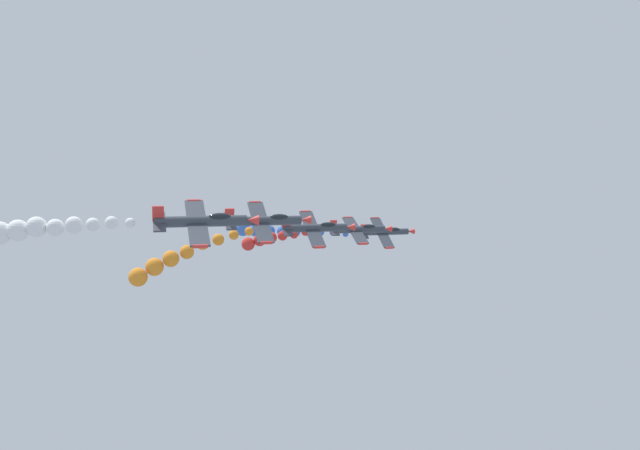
{
  "coord_description": "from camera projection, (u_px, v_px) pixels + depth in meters",
  "views": [
    {
      "loc": [
        91.98,
        -23.02,
        148.31
      ],
      "look_at": [
        0.0,
        0.0,
        139.35
      ],
      "focal_mm": 38.48,
      "sensor_mm": 36.0,
      "label": 1
    }
  ],
  "objects": [
    {
      "name": "smoke_trail_lead",
      "position": [
        269.0,
        230.0,
        120.14
      ],
      "size": [
        6.33,
        19.36,
        2.75
      ],
      "color": "blue"
    },
    {
      "name": "airplane_right_inner",
      "position": [
        316.0,
        228.0,
        94.91
      ],
      "size": [
        8.7,
        10.35,
        4.62
      ],
      "rotation": [
        0.0,
        0.47,
        0.0
      ],
      "color": "#333842"
    },
    {
      "name": "smoke_trail_left_inner",
      "position": [
        267.0,
        239.0,
        105.72
      ],
      "size": [
        2.21,
        12.15,
        3.27
      ],
      "color": "red"
    },
    {
      "name": "airplane_lead",
      "position": [
        385.0,
        232.0,
        122.3
      ],
      "size": [
        8.5,
        10.35,
        5.02
      ],
      "rotation": [
        0.0,
        0.51,
        0.0
      ],
      "color": "#333842"
    },
    {
      "name": "airplane_right_outer",
      "position": [
        203.0,
        221.0,
        67.29
      ],
      "size": [
        8.89,
        10.35,
        4.19
      ],
      "rotation": [
        0.0,
        0.42,
        0.0
      ],
      "color": "#333842"
    },
    {
      "name": "airplane_left_inner",
      "position": [
        359.0,
        229.0,
        108.86
      ],
      "size": [
        9.04,
        10.35,
        3.79
      ],
      "rotation": [
        0.0,
        0.37,
        0.0
      ],
      "color": "#333842"
    },
    {
      "name": "smoke_trail_right_inner",
      "position": [
        174.0,
        259.0,
        89.46
      ],
      "size": [
        3.59,
        18.48,
        7.45
      ],
      "color": "orange"
    },
    {
      "name": "airplane_left_outer",
      "position": [
        265.0,
        221.0,
        81.1
      ],
      "size": [
        8.74,
        10.35,
        4.54
      ],
      "rotation": [
        0.0,
        0.46,
        0.0
      ],
      "color": "#333842"
    }
  ]
}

